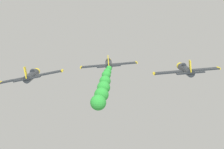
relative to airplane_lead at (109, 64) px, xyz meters
The scene contains 4 objects.
airplane_lead is the anchor object (origin of this frame).
smoke_trail_lead 16.85m from the airplane_lead, 93.28° to the right, with size 2.95×14.54×4.44m.
airplane_left_inner 15.22m from the airplane_lead, 138.74° to the right, with size 9.45×10.35×2.93m.
airplane_right_inner 16.33m from the airplane_lead, 47.83° to the right, with size 9.56×10.35×2.44m.
Camera 1 is at (-0.94, -70.73, 103.67)m, focal length 81.09 mm.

